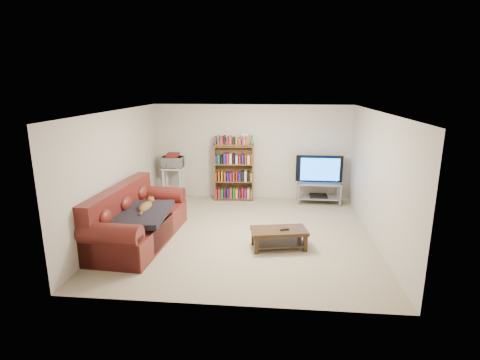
# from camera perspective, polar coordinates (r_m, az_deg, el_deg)

# --- Properties ---
(floor) EXTENTS (5.00, 5.00, 0.00)m
(floor) POSITION_cam_1_polar(r_m,az_deg,el_deg) (7.52, 0.48, -8.18)
(floor) COLOR tan
(floor) RESTS_ON ground
(ceiling) EXTENTS (5.00, 5.00, 0.00)m
(ceiling) POSITION_cam_1_polar(r_m,az_deg,el_deg) (6.96, 0.52, 10.38)
(ceiling) COLOR white
(ceiling) RESTS_ON ground
(wall_back) EXTENTS (5.00, 0.00, 5.00)m
(wall_back) POSITION_cam_1_polar(r_m,az_deg,el_deg) (9.59, 1.78, 4.26)
(wall_back) COLOR beige
(wall_back) RESTS_ON ground
(wall_front) EXTENTS (5.00, 0.00, 5.00)m
(wall_front) POSITION_cam_1_polar(r_m,az_deg,el_deg) (4.77, -2.10, -6.36)
(wall_front) COLOR beige
(wall_front) RESTS_ON ground
(wall_left) EXTENTS (0.00, 5.00, 5.00)m
(wall_left) POSITION_cam_1_polar(r_m,az_deg,el_deg) (7.76, -18.22, 1.11)
(wall_left) COLOR beige
(wall_left) RESTS_ON ground
(wall_right) EXTENTS (0.00, 5.00, 5.00)m
(wall_right) POSITION_cam_1_polar(r_m,az_deg,el_deg) (7.37, 20.24, 0.26)
(wall_right) COLOR beige
(wall_right) RESTS_ON ground
(sofa) EXTENTS (1.21, 2.51, 1.04)m
(sofa) POSITION_cam_1_polar(r_m,az_deg,el_deg) (7.35, -15.66, -6.29)
(sofa) COLOR #5D1C18
(sofa) RESTS_ON floor
(blanket) EXTENTS (0.97, 1.24, 0.20)m
(blanket) POSITION_cam_1_polar(r_m,az_deg,el_deg) (7.05, -14.89, -5.06)
(blanket) COLOR black
(blanket) RESTS_ON sofa
(cat) EXTENTS (0.31, 0.68, 0.20)m
(cat) POSITION_cam_1_polar(r_m,az_deg,el_deg) (7.23, -14.22, -4.04)
(cat) COLOR brown
(cat) RESTS_ON sofa
(coffee_table) EXTENTS (1.07, 0.68, 0.36)m
(coffee_table) POSITION_cam_1_polar(r_m,az_deg,el_deg) (6.84, 5.94, -8.35)
(coffee_table) COLOR #332112
(coffee_table) RESTS_ON floor
(remote) EXTENTS (0.17, 0.10, 0.02)m
(remote) POSITION_cam_1_polar(r_m,az_deg,el_deg) (6.77, 6.80, -7.50)
(remote) COLOR black
(remote) RESTS_ON coffee_table
(tv_stand) EXTENTS (1.07, 0.49, 0.53)m
(tv_stand) POSITION_cam_1_polar(r_m,az_deg,el_deg) (9.48, 11.88, -1.39)
(tv_stand) COLOR #999EA3
(tv_stand) RESTS_ON floor
(television) EXTENTS (1.14, 0.16, 0.66)m
(television) POSITION_cam_1_polar(r_m,az_deg,el_deg) (9.36, 12.04, 1.57)
(television) COLOR black
(television) RESTS_ON tv_stand
(dvd_player) EXTENTS (0.43, 0.30, 0.06)m
(dvd_player) POSITION_cam_1_polar(r_m,az_deg,el_deg) (9.52, 11.83, -2.37)
(dvd_player) COLOR black
(dvd_player) RESTS_ON tv_stand
(bookshelf) EXTENTS (1.02, 0.37, 1.44)m
(bookshelf) POSITION_cam_1_polar(r_m,az_deg,el_deg) (9.50, -0.95, 1.34)
(bookshelf) COLOR brown
(bookshelf) RESTS_ON floor
(shelf_clutter) EXTENTS (0.74, 0.26, 0.28)m
(shelf_clutter) POSITION_cam_1_polar(r_m,az_deg,el_deg) (9.36, -0.37, 6.15)
(shelf_clutter) COLOR silver
(shelf_clutter) RESTS_ON bookshelf
(microwave_stand) EXTENTS (0.53, 0.39, 0.83)m
(microwave_stand) POSITION_cam_1_polar(r_m,az_deg,el_deg) (9.72, -10.10, 0.15)
(microwave_stand) COLOR silver
(microwave_stand) RESTS_ON floor
(microwave) EXTENTS (0.52, 0.36, 0.28)m
(microwave) POSITION_cam_1_polar(r_m,az_deg,el_deg) (9.62, -10.21, 2.69)
(microwave) COLOR silver
(microwave) RESTS_ON microwave_stand
(game_boxes) EXTENTS (0.31, 0.27, 0.05)m
(game_boxes) POSITION_cam_1_polar(r_m,az_deg,el_deg) (9.59, -10.26, 3.66)
(game_boxes) COLOR maroon
(game_boxes) RESTS_ON microwave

